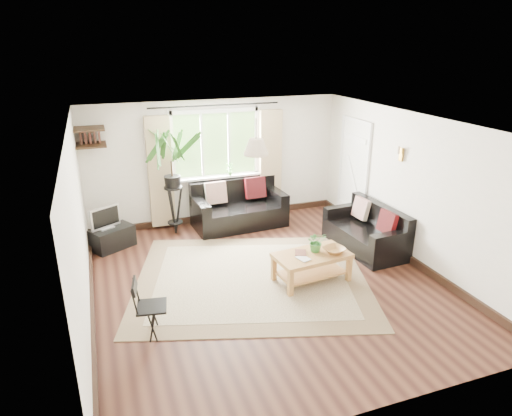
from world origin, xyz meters
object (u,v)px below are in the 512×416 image
object	(u,v)px
palm_stand	(173,183)
sofa_back	(239,206)
tv_stand	(113,238)
folding_chair	(152,308)
coffee_table	(311,267)
sofa_right	(365,229)

from	to	relation	value
palm_stand	sofa_back	bearing A→B (deg)	-2.45
tv_stand	folding_chair	size ratio (longest dim) A/B	0.94
palm_stand	folding_chair	distance (m)	3.23
sofa_back	palm_stand	distance (m)	1.38
sofa_back	coffee_table	bearing A→B (deg)	-85.39
sofa_right	folding_chair	bearing A→B (deg)	-75.01
coffee_table	folding_chair	xyz separation A→B (m)	(-2.43, -0.55, 0.15)
tv_stand	palm_stand	world-z (taller)	palm_stand
sofa_right	sofa_back	bearing A→B (deg)	-138.47
palm_stand	sofa_right	bearing A→B (deg)	-30.93
sofa_back	sofa_right	size ratio (longest dim) A/B	1.13
sofa_back	tv_stand	xyz separation A→B (m)	(-2.40, -0.24, -0.22)
palm_stand	folding_chair	size ratio (longest dim) A/B	2.62
tv_stand	coffee_table	bearing A→B (deg)	-69.07
sofa_back	coffee_table	distance (m)	2.50
sofa_right	coffee_table	world-z (taller)	sofa_right
coffee_table	palm_stand	distance (m)	3.08
sofa_back	folding_chair	distance (m)	3.66
sofa_right	coffee_table	bearing A→B (deg)	-65.74
coffee_table	folding_chair	size ratio (longest dim) A/B	1.47
sofa_back	tv_stand	distance (m)	2.42
sofa_right	folding_chair	distance (m)	4.02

